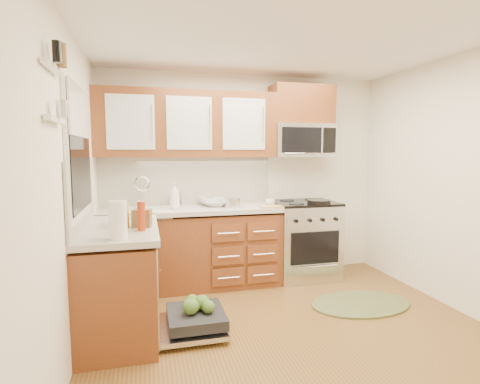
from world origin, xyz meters
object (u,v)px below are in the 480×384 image
object	(u,v)px
sink	(143,221)
dishwasher	(191,322)
microwave	(302,140)
bowl_b	(212,201)
skillet	(319,202)
cup	(270,202)
upper_cabinets	(188,124)
cutting_board	(272,207)
range	(304,239)
paper_towel_roll	(118,220)
stock_pot	(232,203)
bowl_a	(216,203)
rug	(361,304)

from	to	relation	value
sink	dishwasher	world-z (taller)	sink
microwave	bowl_b	distance (m)	1.34
skillet	cup	size ratio (longest dim) A/B	2.47
upper_cabinets	cutting_board	bearing A→B (deg)	-21.42
range	bowl_b	size ratio (longest dim) A/B	3.17
skillet	paper_towel_roll	xyz separation A→B (m)	(-2.16, -1.15, 0.09)
range	stock_pot	size ratio (longest dim) A/B	5.28
stock_pot	bowl_a	xyz separation A→B (m)	(-0.17, 0.13, -0.02)
microwave	bowl_a	world-z (taller)	microwave
microwave	paper_towel_roll	bearing A→B (deg)	-143.96
sink	skillet	distance (m)	2.02
skillet	bowl_b	distance (m)	1.27
stock_pot	paper_towel_roll	bearing A→B (deg)	-131.30
upper_cabinets	microwave	bearing A→B (deg)	-1.02
upper_cabinets	microwave	xyz separation A→B (m)	(1.41, -0.02, -0.18)
range	bowl_b	distance (m)	1.24
rug	cup	bearing A→B (deg)	129.06
cutting_board	rug	bearing A→B (deg)	-46.17
sink	rug	size ratio (longest dim) A/B	0.59
sink	bowl_a	world-z (taller)	bowl_a
sink	skillet	bearing A→B (deg)	-6.84
cup	cutting_board	bearing A→B (deg)	-100.16
bowl_a	skillet	bearing A→B (deg)	-14.23
rug	bowl_a	size ratio (longest dim) A/B	3.69
cutting_board	cup	distance (m)	0.12
upper_cabinets	sink	distance (m)	1.21
paper_towel_roll	cup	bearing A→B (deg)	38.97
rug	cup	distance (m)	1.46
upper_cabinets	cup	xyz separation A→B (m)	(0.93, -0.24, -0.91)
paper_towel_roll	bowl_a	world-z (taller)	paper_towel_roll
cutting_board	bowl_b	xyz separation A→B (m)	(-0.63, 0.37, 0.04)
stock_pot	cutting_board	distance (m)	0.45
upper_cabinets	skillet	world-z (taller)	upper_cabinets
dishwasher	bowl_a	distance (m)	1.52
upper_cabinets	range	xyz separation A→B (m)	(1.41, -0.15, -1.40)
paper_towel_roll	range	bearing A→B (deg)	33.84
upper_cabinets	rug	bearing A→B (deg)	-34.18
range	cup	bearing A→B (deg)	-168.42
bowl_a	cup	xyz separation A→B (m)	(0.62, -0.14, 0.01)
cup	sink	bearing A→B (deg)	176.51
dishwasher	cup	distance (m)	1.72
dishwasher	cup	size ratio (longest dim) A/B	6.39
cutting_board	bowl_b	world-z (taller)	bowl_b
dishwasher	cup	xyz separation A→B (m)	(1.06, 1.03, 0.87)
upper_cabinets	dishwasher	bearing A→B (deg)	-96.04
microwave	cup	size ratio (longest dim) A/B	6.94
range	bowl_a	world-z (taller)	bowl_a
range	sink	size ratio (longest dim) A/B	1.53
cutting_board	bowl_a	size ratio (longest dim) A/B	0.95
paper_towel_roll	rug	bearing A→B (deg)	10.99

